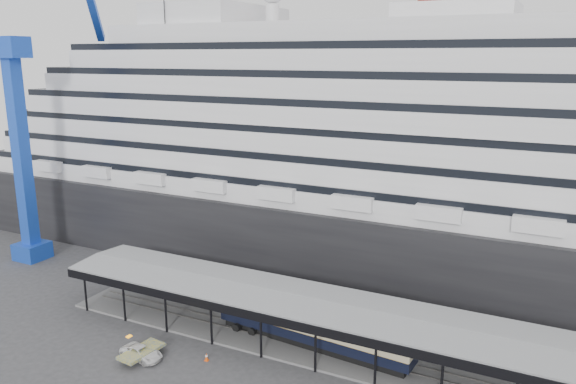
# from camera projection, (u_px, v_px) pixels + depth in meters

# --- Properties ---
(ground) EXTENTS (200.00, 200.00, 0.00)m
(ground) POSITION_uv_depth(u_px,v_px,m) (283.00, 369.00, 52.89)
(ground) COLOR #343436
(ground) RESTS_ON ground
(cruise_ship) EXTENTS (130.00, 30.00, 43.90)m
(cruise_ship) POSITION_uv_depth(u_px,v_px,m) (390.00, 134.00, 76.31)
(cruise_ship) COLOR black
(cruise_ship) RESTS_ON ground
(platform_canopy) EXTENTS (56.00, 9.18, 5.30)m
(platform_canopy) POSITION_uv_depth(u_px,v_px,m) (306.00, 324.00, 56.67)
(platform_canopy) COLOR slate
(platform_canopy) RESTS_ON ground
(crane_blue) EXTENTS (22.63, 19.19, 47.60)m
(crane_blue) POSITION_uv_depth(u_px,v_px,m) (26.00, 121.00, 77.00)
(crane_blue) COLOR blue
(crane_blue) RESTS_ON ground
(port_truck) EXTENTS (4.67, 2.52, 1.24)m
(port_truck) POSITION_uv_depth(u_px,v_px,m) (142.00, 353.00, 54.55)
(port_truck) COLOR silver
(port_truck) RESTS_ON ground
(pullman_carriage) EXTENTS (21.34, 4.48, 20.80)m
(pullman_carriage) POSITION_uv_depth(u_px,v_px,m) (313.00, 324.00, 56.30)
(pullman_carriage) COLOR black
(pullman_carriage) RESTS_ON ground
(traffic_cone_left) EXTENTS (0.46, 0.46, 0.80)m
(traffic_cone_left) POSITION_uv_depth(u_px,v_px,m) (207.00, 357.00, 54.25)
(traffic_cone_left) COLOR #EC4E0D
(traffic_cone_left) RESTS_ON ground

